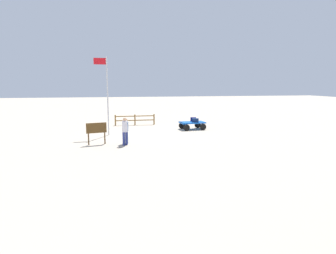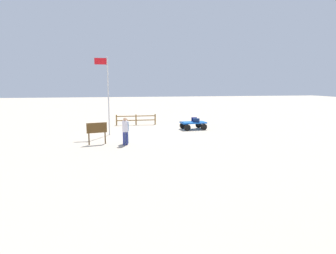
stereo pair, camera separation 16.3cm
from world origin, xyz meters
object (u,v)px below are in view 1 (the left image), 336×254
at_px(suitcase_olive, 195,120).
at_px(worker_trailing, 125,128).
at_px(luggage_cart, 192,124).
at_px(suitcase_navy, 193,119).
at_px(flagpole, 106,91).
at_px(signboard, 96,130).
at_px(worker_lead, 125,129).

xyz_separation_m(suitcase_olive, worker_trailing, (5.93, 4.53, 0.20)).
relative_size(luggage_cart, suitcase_navy, 3.89).
bearing_deg(flagpole, suitcase_navy, -165.57).
distance_m(luggage_cart, worker_trailing, 7.43).
xyz_separation_m(suitcase_navy, flagpole, (7.10, 1.83, 2.49)).
distance_m(worker_trailing, flagpole, 4.23).
bearing_deg(suitcase_olive, worker_trailing, 37.39).
xyz_separation_m(worker_trailing, signboard, (1.78, -0.10, -0.04)).
xyz_separation_m(suitcase_navy, signboard, (7.72, 5.08, 0.15)).
relative_size(luggage_cart, flagpole, 0.38).
relative_size(suitcase_olive, worker_lead, 0.35).
xyz_separation_m(suitcase_navy, worker_trailing, (5.93, 5.18, 0.19)).
height_order(suitcase_navy, flagpole, flagpole).
bearing_deg(worker_trailing, flagpole, -70.74).
height_order(luggage_cart, worker_lead, worker_lead).
distance_m(luggage_cart, suitcase_navy, 0.60).
height_order(suitcase_olive, worker_lead, worker_lead).
bearing_deg(suitcase_olive, luggage_cart, -41.52).
bearing_deg(worker_trailing, signboard, -3.19).
bearing_deg(signboard, worker_lead, 162.35).
relative_size(suitcase_navy, worker_lead, 0.32).
bearing_deg(suitcase_navy, luggage_cart, 63.28).
distance_m(suitcase_navy, worker_trailing, 7.88).
distance_m(luggage_cart, worker_lead, 7.77).
bearing_deg(suitcase_navy, flagpole, 14.43).
xyz_separation_m(luggage_cart, suitcase_olive, (-0.23, 0.20, 0.32)).
distance_m(suitcase_olive, flagpole, 7.62).
xyz_separation_m(flagpole, signboard, (0.61, 3.26, -2.34)).
relative_size(luggage_cart, worker_trailing, 1.30).
height_order(suitcase_navy, worker_lead, worker_lead).
bearing_deg(flagpole, worker_lead, 106.43).
relative_size(flagpole, signboard, 4.15).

